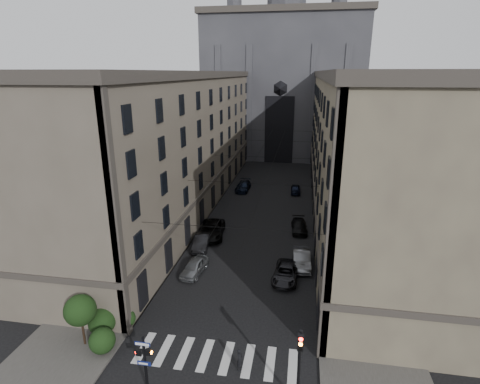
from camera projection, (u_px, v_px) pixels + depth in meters
The scene contains 19 objects.
sidewalk_left at pixel (195, 201), 56.53m from camera, with size 7.00×80.00×0.15m, color #383533.
sidewalk_right at pixel (338, 209), 53.17m from camera, with size 7.00×80.00×0.15m, color #383533.
zebra_crossing at pixel (216, 356), 25.78m from camera, with size 11.00×3.20×0.01m, color beige.
building_left at pixel (173, 140), 54.17m from camera, with size 13.60×60.60×18.85m.
building_right at pixel (366, 146), 49.86m from camera, with size 13.60×60.60×18.85m.
gothic_tower at pixel (284, 76), 85.99m from camera, with size 35.00×23.00×58.00m.
pedestrian_signal_left at pixel (145, 359), 22.35m from camera, with size 1.02×0.38×4.00m.
traffic_light_right at pixel (300, 360), 20.99m from camera, with size 0.34×0.50×5.20m.
shrub_cluster at pixel (96, 321), 26.63m from camera, with size 3.90×4.40×3.90m.
tram_wires at pixel (265, 158), 52.31m from camera, with size 14.00×60.00×0.43m.
car_left_near at pixel (194, 267), 36.21m from camera, with size 1.68×4.17×1.42m, color gray.
car_left_midnear at pixel (202, 242), 41.47m from camera, with size 1.58×4.52×1.49m, color black.
car_left_midfar at pixel (212, 230), 44.45m from camera, with size 2.74×5.94×1.65m, color black.
car_left_far at pixel (243, 186), 61.72m from camera, with size 2.06×5.08×1.47m, color black.
car_right_near at pixel (302, 259), 37.63m from camera, with size 1.69×4.84×1.60m, color slate.
car_right_midnear at pixel (286, 273), 35.22m from camera, with size 2.26×4.91×1.36m, color black.
car_right_midfar at pixel (299, 226), 45.89m from camera, with size 1.83×4.50×1.31m, color black.
car_right_far at pixel (296, 189), 60.30m from camera, with size 1.53×3.81×1.30m, color black.
pedestrian at pixel (240, 359), 24.44m from camera, with size 0.57×0.38×1.57m, color black.
Camera 1 is at (5.18, -15.49, 18.70)m, focal length 28.00 mm.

